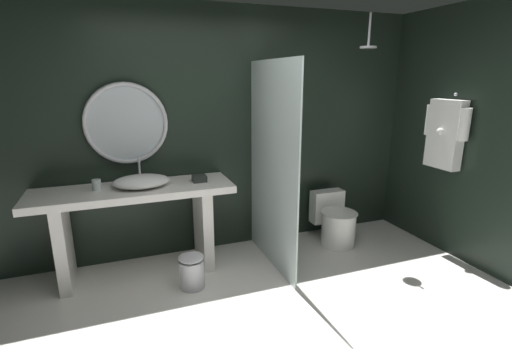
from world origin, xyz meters
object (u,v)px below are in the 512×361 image
Objects in this scene: round_wall_mirror at (127,124)px; toilet at (335,222)px; hanging_bathrobe at (445,132)px; rain_shower_head at (369,43)px; tissue_box at (199,178)px; waste_bin at (192,270)px; vessel_sink at (142,181)px; tumbler_cup at (97,185)px.

toilet is (2.19, -0.36, -1.19)m from round_wall_mirror.
rain_shower_head is at bearing 152.51° from hanging_bathrobe.
toilet is (1.56, -0.07, -0.65)m from tissue_box.
tissue_box is 0.17× the size of round_wall_mirror.
tissue_box is 0.40× the size of rain_shower_head.
round_wall_mirror reaches higher than tissue_box.
tissue_box is 0.89m from waste_bin.
vessel_sink is at bearing 126.81° from waste_bin.
hanging_bathrobe is 1.51m from toilet.
hanging_bathrobe is at bearing -15.75° from round_wall_mirror.
round_wall_mirror is at bearing 155.56° from tissue_box.
hanging_bathrobe is 2.94m from waste_bin.
waste_bin is at bearing -172.70° from rain_shower_head.
tumbler_cup is 2.59m from toilet.
rain_shower_head is 1.97m from toilet.
tissue_box is 1.69m from toilet.
tissue_box is 0.23× the size of toilet.
hanging_bathrobe reaches higher than vessel_sink.
tissue_box is 2.60m from hanging_bathrobe.
tumbler_cup is 0.95m from tissue_box.
vessel_sink is 2.21m from toilet.
rain_shower_head reaches higher than tumbler_cup.
rain_shower_head is at bearing -35.38° from toilet.
rain_shower_head reaches higher than hanging_bathrobe.
hanging_bathrobe reaches higher than waste_bin.
tissue_box is at bearing 177.34° from toilet.
vessel_sink is 0.90× the size of toilet.
vessel_sink is 3.13m from hanging_bathrobe.
hanging_bathrobe reaches higher than tissue_box.
tissue_box reaches higher than waste_bin.
vessel_sink is at bearing 168.59° from hanging_bathrobe.
tumbler_cup is 0.75× the size of tissue_box.
rain_shower_head is (2.29, -0.22, 1.28)m from vessel_sink.
rain_shower_head reaches higher than waste_bin.
waste_bin is (-1.94, -0.25, -2.05)m from rain_shower_head.
hanging_bathrobe is at bearing -11.41° from vessel_sink.
round_wall_mirror is at bearing 170.69° from toilet.
vessel_sink is 0.40m from tumbler_cup.
vessel_sink is 0.59m from round_wall_mirror.
hanging_bathrobe is (2.49, -0.59, 0.42)m from tissue_box.
vessel_sink is 1.57× the size of waste_bin.
waste_bin is at bearing -33.52° from tumbler_cup.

